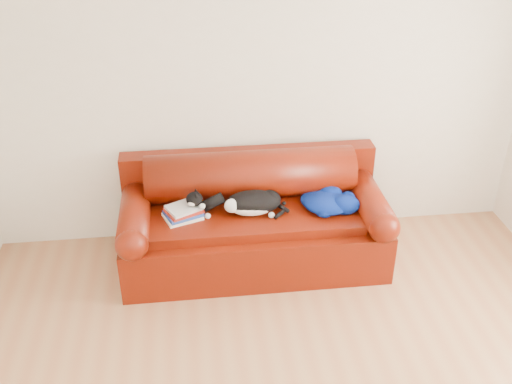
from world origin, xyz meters
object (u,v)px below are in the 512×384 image
at_px(cat, 252,203).
at_px(blanket, 329,201).
at_px(sofa_base, 254,237).
at_px(book_stack, 183,212).

xyz_separation_m(cat, blanket, (0.61, -0.00, -0.02)).
bearing_deg(sofa_base, blanket, -4.65).
xyz_separation_m(sofa_base, cat, (-0.02, -0.04, 0.35)).
relative_size(book_stack, cat, 0.52).
height_order(cat, blanket, cat).
xyz_separation_m(sofa_base, book_stack, (-0.56, -0.05, 0.31)).
height_order(book_stack, blanket, blanket).
xyz_separation_m(sofa_base, blanket, (0.60, -0.05, 0.32)).
relative_size(sofa_base, blanket, 4.50).
bearing_deg(blanket, cat, 179.63).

